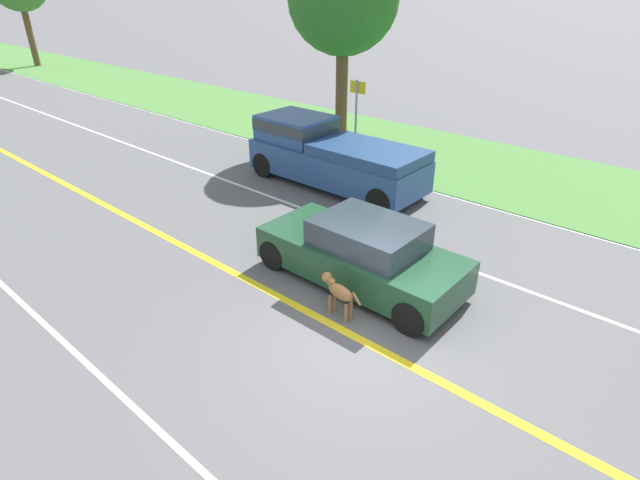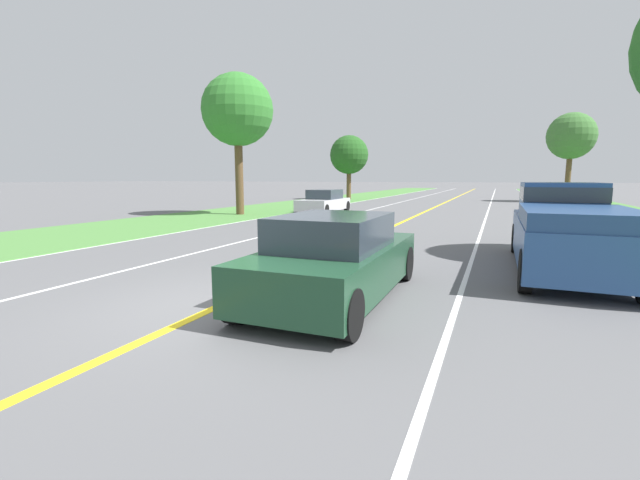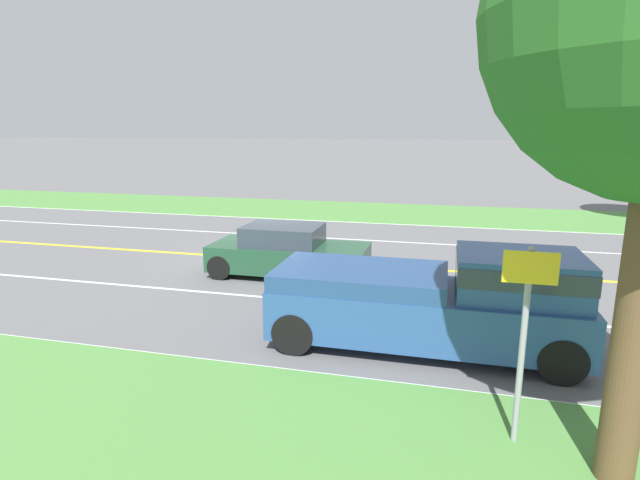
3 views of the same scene
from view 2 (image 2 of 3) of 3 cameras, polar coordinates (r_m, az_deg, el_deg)
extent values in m
plane|color=#5B5B5E|center=(7.11, -13.09, -8.47)|extent=(400.00, 400.00, 0.00)
cube|color=yellow|center=(7.11, -13.09, -8.44)|extent=(0.18, 160.00, 0.01)
cube|color=white|center=(5.89, 16.52, -12.12)|extent=(0.10, 160.00, 0.01)
cube|color=white|center=(9.54, -30.53, -5.11)|extent=(0.10, 160.00, 0.01)
cube|color=#1E472D|center=(7.23, 2.14, -3.59)|extent=(1.82, 4.35, 0.71)
cube|color=#2D3842|center=(6.96, 1.67, 1.15)|extent=(1.57, 2.09, 0.54)
cylinder|color=black|center=(8.69, 11.27, -3.08)|extent=(0.22, 0.67, 0.67)
cylinder|color=black|center=(5.43, 3.87, -9.88)|extent=(0.22, 0.67, 0.67)
cylinder|color=black|center=(9.15, 1.12, -2.36)|extent=(0.22, 0.67, 0.67)
cylinder|color=black|center=(6.13, -11.00, -7.88)|extent=(0.22, 0.67, 0.67)
ellipsoid|color=olive|center=(7.33, -8.42, -3.46)|extent=(0.23, 0.60, 0.29)
cylinder|color=olive|center=(7.53, -7.04, -5.80)|extent=(0.07, 0.07, 0.40)
cylinder|color=olive|center=(7.20, -8.87, -6.49)|extent=(0.07, 0.07, 0.40)
cylinder|color=olive|center=(7.61, -7.88, -5.68)|extent=(0.07, 0.07, 0.40)
cylinder|color=olive|center=(7.28, -9.73, -6.36)|extent=(0.07, 0.07, 0.40)
cylinder|color=olive|center=(7.51, -7.34, -2.27)|extent=(0.13, 0.17, 0.16)
sphere|color=olive|center=(7.59, -6.90, -1.72)|extent=(0.22, 0.22, 0.20)
ellipsoid|color=#331E14|center=(7.70, -6.33, -1.67)|extent=(0.10, 0.10, 0.08)
cone|color=brown|center=(7.53, -6.60, -1.20)|extent=(0.07, 0.07, 0.09)
cone|color=brown|center=(7.59, -7.30, -1.13)|extent=(0.07, 0.07, 0.09)
cylinder|color=olive|center=(7.01, -10.25, -3.67)|extent=(0.06, 0.22, 0.22)
cube|color=#284C84|center=(10.66, 30.02, -0.04)|extent=(1.97, 5.61, 0.91)
cube|color=#284C84|center=(12.19, 29.35, 4.89)|extent=(1.73, 2.12, 0.77)
cube|color=#2D3842|center=(12.19, 29.38, 5.43)|extent=(1.75, 2.14, 0.34)
cube|color=navy|center=(9.43, 31.18, 2.68)|extent=(1.93, 3.19, 0.32)
cylinder|color=black|center=(13.04, 32.58, -0.22)|extent=(0.22, 0.78, 0.78)
cylinder|color=black|center=(12.85, 24.71, 0.22)|extent=(0.22, 0.78, 0.78)
cylinder|color=black|center=(8.40, 25.74, -3.77)|extent=(0.22, 0.78, 0.78)
cube|color=silver|center=(25.25, 0.49, 4.79)|extent=(1.83, 4.34, 0.63)
cube|color=#2D3842|center=(25.38, 0.64, 6.13)|extent=(1.57, 2.08, 0.54)
cylinder|color=black|center=(23.97, -2.95, 4.17)|extent=(0.22, 0.61, 0.61)
cylinder|color=black|center=(27.21, 0.28, 4.67)|extent=(0.22, 0.61, 0.61)
cylinder|color=black|center=(23.31, 0.73, 4.06)|extent=(0.22, 0.61, 0.61)
cylinder|color=black|center=(26.63, 3.58, 4.57)|extent=(0.22, 0.61, 0.61)
cylinder|color=brown|center=(41.97, 30.16, 7.31)|extent=(0.43, 0.43, 4.23)
sphere|color=#3D7033|center=(42.11, 30.50, 11.88)|extent=(3.83, 3.83, 3.83)
cylinder|color=brown|center=(23.98, -10.73, 8.55)|extent=(0.43, 0.43, 4.38)
sphere|color=#337A2D|center=(24.25, -10.95, 16.68)|extent=(3.82, 3.82, 3.82)
cylinder|color=brown|center=(40.52, 3.86, 7.53)|extent=(0.42, 0.42, 2.99)
sphere|color=#23561E|center=(40.57, 3.90, 11.28)|extent=(3.56, 3.56, 3.56)
camera|label=1|loc=(10.54, -62.44, 24.51)|focal=28.00mm
camera|label=3|loc=(15.12, 67.84, 10.80)|focal=28.00mm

